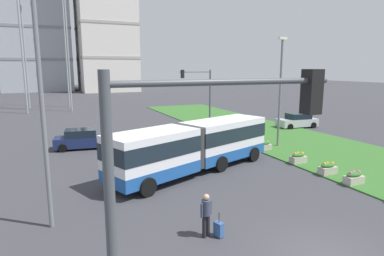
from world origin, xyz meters
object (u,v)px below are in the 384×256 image
object	(u,v)px
flower_planter_4	(264,145)
traffic_light_near_left	(190,198)
articulated_bus	(194,146)
rolling_suitcase	(219,229)
car_silver_hatch	(297,121)
flower_planter_1	(354,178)
flower_planter_3	(298,158)
traffic_light_far_right	(201,90)
car_navy_sedan	(83,139)
apartment_tower_westcentre	(34,16)
flower_planter_2	(328,168)
streetlight_median	(280,88)
pedestrian_crossing	(206,212)
streetlight_left	(41,98)

from	to	relation	value
flower_planter_4	traffic_light_near_left	size ratio (longest dim) A/B	0.17
articulated_bus	rolling_suitcase	size ratio (longest dim) A/B	12.24
car_silver_hatch	rolling_suitcase	distance (m)	25.84
flower_planter_1	flower_planter_3	xyz separation A→B (m)	(0.00, 4.48, 0.00)
flower_planter_3	traffic_light_far_right	bearing A→B (deg)	96.44
car_navy_sedan	flower_planter_1	bearing A→B (deg)	-48.74
flower_planter_3	traffic_light_near_left	distance (m)	18.52
articulated_bus	traffic_light_far_right	world-z (taller)	traffic_light_far_right
rolling_suitcase	flower_planter_1	distance (m)	9.81
car_silver_hatch	apartment_tower_westcentre	distance (m)	86.18
flower_planter_2	flower_planter_4	world-z (taller)	same
articulated_bus	flower_planter_4	bearing A→B (deg)	19.74
flower_planter_1	flower_planter_2	distance (m)	1.88
apartment_tower_westcentre	flower_planter_4	bearing A→B (deg)	-78.26
articulated_bus	flower_planter_3	distance (m)	7.44
car_navy_sedan	apartment_tower_westcentre	size ratio (longest dim) A/B	0.11
flower_planter_3	flower_planter_4	distance (m)	3.87
traffic_light_far_right	flower_planter_4	bearing A→B (deg)	-80.78
rolling_suitcase	flower_planter_4	size ratio (longest dim) A/B	0.88
articulated_bus	traffic_light_far_right	distance (m)	13.07
flower_planter_1	traffic_light_near_left	distance (m)	15.90
car_navy_sedan	traffic_light_far_right	bearing A→B (deg)	11.21
apartment_tower_westcentre	traffic_light_far_right	bearing A→B (deg)	-77.97
articulated_bus	flower_planter_3	size ratio (longest dim) A/B	10.80
flower_planter_4	flower_planter_2	bearing A→B (deg)	-90.00
flower_planter_3	traffic_light_near_left	xyz separation A→B (m)	(-13.26, -12.30, 3.96)
car_silver_hatch	apartment_tower_westcentre	bearing A→B (deg)	109.07
articulated_bus	flower_planter_3	xyz separation A→B (m)	(7.22, -1.28, -1.23)
car_silver_hatch	traffic_light_far_right	xyz separation A→B (m)	(-10.87, 1.76, 3.51)
articulated_bus	apartment_tower_westcentre	bearing A→B (deg)	96.87
articulated_bus	flower_planter_4	size ratio (longest dim) A/B	10.80
car_silver_hatch	apartment_tower_westcentre	size ratio (longest dim) A/B	0.11
rolling_suitcase	flower_planter_1	size ratio (longest dim) A/B	0.88
rolling_suitcase	streetlight_median	size ratio (longest dim) A/B	0.11
flower_planter_4	flower_planter_3	bearing A→B (deg)	-90.00
flower_planter_1	flower_planter_4	size ratio (longest dim) A/B	1.00
pedestrian_crossing	flower_planter_4	world-z (taller)	pedestrian_crossing
car_navy_sedan	pedestrian_crossing	bearing A→B (deg)	-79.81
rolling_suitcase	streetlight_left	distance (m)	8.46
streetlight_left	flower_planter_3	bearing A→B (deg)	11.24
traffic_light_far_right	streetlight_median	xyz separation A→B (m)	(3.33, -8.06, 0.60)
flower_planter_3	flower_planter_1	bearing A→B (deg)	-90.00
pedestrian_crossing	streetlight_median	distance (m)	16.67
pedestrian_crossing	flower_planter_3	size ratio (longest dim) A/B	1.58
articulated_bus	flower_planter_4	distance (m)	7.77
pedestrian_crossing	apartment_tower_westcentre	world-z (taller)	apartment_tower_westcentre
articulated_bus	flower_planter_4	world-z (taller)	articulated_bus
flower_planter_3	apartment_tower_westcentre	xyz separation A→B (m)	(-17.93, 90.10, 20.66)
car_navy_sedan	car_silver_hatch	bearing A→B (deg)	1.39
car_navy_sedan	flower_planter_1	distance (m)	19.80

